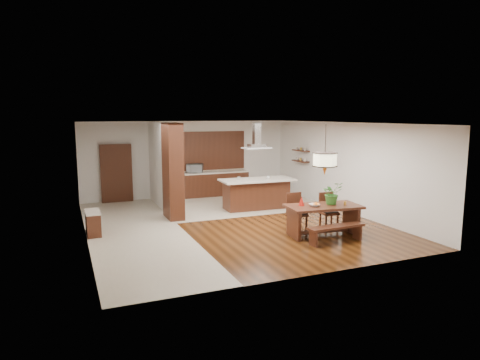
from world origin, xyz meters
name	(u,v)px	position (x,y,z in m)	size (l,w,h in m)	color
room_shell	(230,153)	(0.00, 0.00, 2.06)	(9.00, 9.04, 2.92)	#321909
tile_hallway	(136,232)	(-2.75, 0.00, 0.01)	(2.50, 9.00, 0.01)	#BBB19C
tile_kitchen	(238,203)	(1.25, 2.50, 0.01)	(5.50, 4.00, 0.01)	#BBB19C
soffit_band	(230,124)	(0.00, 0.00, 2.88)	(8.00, 9.00, 0.02)	#412410
partition_pier	(173,171)	(-1.40, 1.20, 1.45)	(0.45, 1.00, 2.90)	black
partition_stub	(158,164)	(-1.40, 3.30, 1.45)	(0.18, 2.40, 2.90)	silver
hallway_console	(93,223)	(-3.81, 0.20, 0.32)	(0.37, 0.88, 0.63)	black
hallway_doorway	(116,173)	(-2.70, 4.40, 1.05)	(1.10, 0.20, 2.10)	black
rear_counter	(215,184)	(1.00, 4.20, 0.48)	(2.60, 0.62, 0.95)	black
kitchen_window	(213,151)	(1.00, 4.46, 1.75)	(2.60, 0.08, 1.50)	#A96532
shelf_lower	(301,161)	(3.87, 2.60, 1.40)	(0.26, 0.90, 0.04)	black
shelf_upper	(301,151)	(3.87, 2.60, 1.80)	(0.26, 0.90, 0.04)	black
dining_table	(323,213)	(1.76, -2.16, 0.59)	(2.02, 1.17, 0.80)	black
dining_bench	(336,234)	(1.69, -2.85, 0.22)	(1.54, 0.34, 0.43)	black
dining_chair_left	(297,212)	(1.35, -1.52, 0.51)	(0.45, 0.45, 1.03)	black
dining_chair_right	(329,211)	(2.31, -1.63, 0.49)	(0.44, 0.44, 0.99)	black
pendant_lantern	(325,150)	(1.76, -2.16, 2.25)	(0.64, 0.64, 1.31)	beige
foliage_plant	(332,193)	(2.04, -2.12, 1.10)	(0.53, 0.46, 0.59)	#2F6C24
fruit_bowl	(314,205)	(1.47, -2.18, 0.83)	(0.27, 0.27, 0.07)	beige
napkin_cone	(302,201)	(1.21, -1.97, 0.92)	(0.15, 0.15, 0.24)	#9E130B
gold_ornament	(345,203)	(2.32, -2.31, 0.85)	(0.07, 0.07, 0.09)	gold
kitchen_island	(256,193)	(1.50, 1.44, 0.52)	(2.50, 1.16, 1.02)	black
range_hood	(257,135)	(1.50, 1.44, 2.46)	(0.90, 0.55, 0.87)	silver
island_cup	(268,177)	(1.87, 1.33, 1.06)	(0.11, 0.11, 0.09)	white
microwave	(195,168)	(0.18, 4.21, 1.12)	(0.60, 0.40, 0.33)	silver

